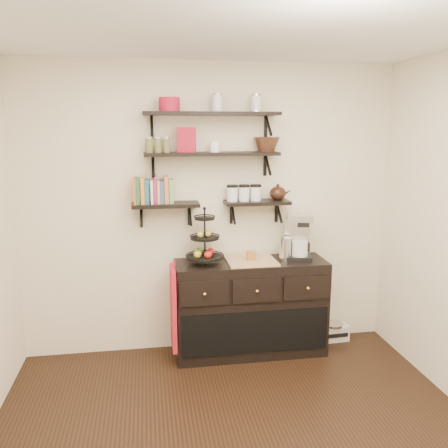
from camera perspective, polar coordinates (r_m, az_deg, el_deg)
ceiling at (r=2.73m, az=3.52°, el=23.82°), size 3.50×3.50×0.02m
back_wall at (r=4.46m, az=-1.68°, el=1.66°), size 3.50×0.02×2.70m
shelf_top at (r=4.26m, az=-1.51°, el=13.10°), size 1.20×0.27×0.23m
shelf_mid at (r=4.27m, az=-1.49°, el=8.40°), size 1.20×0.27×0.23m
shelf_low_left at (r=4.30m, az=-7.04°, el=2.24°), size 0.60×0.25×0.23m
shelf_low_right at (r=4.41m, az=3.94°, el=2.54°), size 0.60×0.25×0.23m
cookbooks at (r=4.27m, az=-8.27°, el=4.01°), size 0.36×0.15×0.26m
glass_canisters at (r=4.37m, az=2.43°, el=3.63°), size 0.32×0.10×0.13m
sideboard at (r=4.54m, az=3.22°, el=-9.96°), size 1.40×0.50×0.92m
fruit_stand at (r=4.28m, az=-2.29°, el=-2.56°), size 0.34×0.34×0.50m
candle at (r=4.38m, az=3.27°, el=-3.82°), size 0.08×0.08×0.08m
coffee_maker at (r=4.49m, az=8.92°, el=-1.59°), size 0.28×0.27×0.43m
thermal_carafe at (r=4.43m, az=7.37°, el=-3.01°), size 0.11×0.11×0.22m
apron at (r=4.33m, az=-6.10°, el=-10.01°), size 0.04×0.32×0.74m
radio at (r=5.03m, az=12.96°, el=-12.51°), size 0.31×0.21×0.18m
recipe_box at (r=4.24m, az=-4.55°, el=10.08°), size 0.17×0.10×0.22m
walnut_bowl at (r=4.36m, az=5.13°, el=9.52°), size 0.24×0.24×0.13m
ramekins at (r=4.27m, az=-1.12°, el=9.29°), size 0.09×0.09×0.10m
teapot at (r=4.44m, az=6.48°, el=3.85°), size 0.23×0.19×0.15m
red_pot at (r=4.23m, az=-6.59°, el=14.10°), size 0.18×0.18×0.12m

